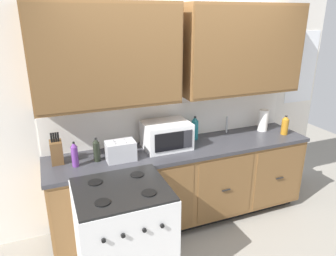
% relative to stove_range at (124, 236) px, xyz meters
% --- Properties ---
extents(ground_plane, '(8.00, 8.00, 0.00)m').
position_rel_stove_range_xyz_m(ground_plane, '(0.84, 0.33, -0.47)').
color(ground_plane, gray).
extents(wall_unit, '(4.05, 0.40, 2.59)m').
position_rel_stove_range_xyz_m(wall_unit, '(0.85, 0.83, 1.20)').
color(wall_unit, white).
rests_on(wall_unit, ground_plane).
extents(counter_run, '(2.88, 0.64, 0.92)m').
position_rel_stove_range_xyz_m(counter_run, '(0.84, 0.63, 0.00)').
color(counter_run, black).
rests_on(counter_run, ground_plane).
extents(stove_range, '(0.76, 0.68, 0.95)m').
position_rel_stove_range_xyz_m(stove_range, '(0.00, 0.00, 0.00)').
color(stove_range, white).
rests_on(stove_range, ground_plane).
extents(microwave, '(0.48, 0.37, 0.28)m').
position_rel_stove_range_xyz_m(microwave, '(0.66, 0.68, 0.59)').
color(microwave, white).
rests_on(microwave, counter_run).
extents(toaster, '(0.28, 0.18, 0.19)m').
position_rel_stove_range_xyz_m(toaster, '(0.14, 0.56, 0.54)').
color(toaster, '#B7B7BC').
rests_on(toaster, counter_run).
extents(knife_block, '(0.11, 0.14, 0.31)m').
position_rel_stove_range_xyz_m(knife_block, '(-0.44, 0.73, 0.56)').
color(knife_block, brown).
rests_on(knife_block, counter_run).
extents(sink_faucet, '(0.02, 0.02, 0.20)m').
position_rel_stove_range_xyz_m(sink_faucet, '(1.49, 0.84, 0.55)').
color(sink_faucet, '#B2B5BA').
rests_on(sink_faucet, counter_run).
extents(paper_towel_roll, '(0.12, 0.12, 0.26)m').
position_rel_stove_range_xyz_m(paper_towel_roll, '(1.94, 0.74, 0.58)').
color(paper_towel_roll, white).
rests_on(paper_towel_roll, counter_run).
extents(bottle_dark, '(0.06, 0.06, 0.24)m').
position_rel_stove_range_xyz_m(bottle_dark, '(-0.08, 0.63, 0.56)').
color(bottle_dark, black).
rests_on(bottle_dark, counter_run).
extents(bottle_teal, '(0.08, 0.08, 0.27)m').
position_rel_stove_range_xyz_m(bottle_teal, '(1.05, 0.80, 0.58)').
color(bottle_teal, '#1E707A').
rests_on(bottle_teal, counter_run).
extents(bottle_violet, '(0.06, 0.06, 0.24)m').
position_rel_stove_range_xyz_m(bottle_violet, '(-0.29, 0.59, 0.56)').
color(bottle_violet, '#663384').
rests_on(bottle_violet, counter_run).
extents(bottle_amber, '(0.08, 0.08, 0.23)m').
position_rel_stove_range_xyz_m(bottle_amber, '(2.10, 0.54, 0.56)').
color(bottle_amber, '#9E6619').
rests_on(bottle_amber, counter_run).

